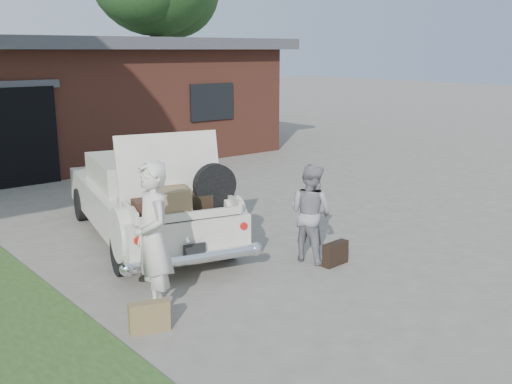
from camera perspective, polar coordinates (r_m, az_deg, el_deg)
ground at (r=8.07m, az=2.74°, el=-8.39°), size 90.00×90.00×0.00m
house at (r=18.09m, az=-20.09°, el=8.41°), size 12.80×7.80×3.30m
sedan at (r=9.78m, az=-10.35°, el=-0.57°), size 2.76×4.81×1.87m
woman_left at (r=6.93m, az=-9.81°, el=-4.42°), size 0.54×0.72×1.79m
woman_right at (r=8.63m, az=5.22°, el=-1.98°), size 0.65×0.77×1.42m
suitcase_left at (r=6.73m, az=-10.13°, el=-11.62°), size 0.46×0.27×0.34m
suitcase_right at (r=8.63m, az=7.57°, el=-5.84°), size 0.44×0.17×0.33m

